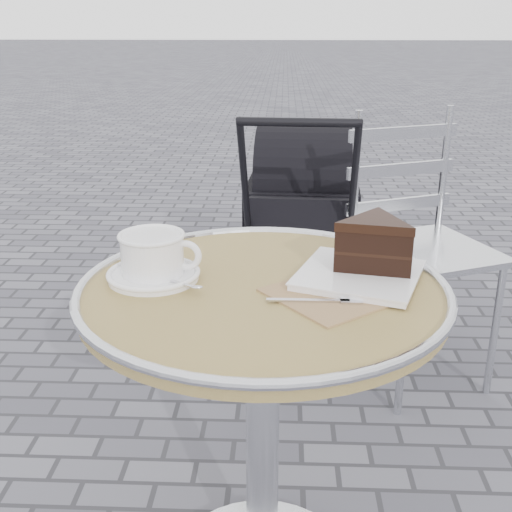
{
  "coord_description": "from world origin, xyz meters",
  "views": [
    {
      "loc": [
        0.04,
        -1.13,
        1.21
      ],
      "look_at": [
        -0.02,
        0.04,
        0.78
      ],
      "focal_mm": 45.0,
      "sensor_mm": 36.0,
      "label": 1
    }
  ],
  "objects_px": {
    "cafe_table": "(263,362)",
    "bistro_chair": "(411,216)",
    "baby_stroller": "(301,226)",
    "cake_plate_set": "(370,251)",
    "cappuccino_set": "(154,259)"
  },
  "relations": [
    {
      "from": "cake_plate_set",
      "to": "baby_stroller",
      "type": "height_order",
      "value": "baby_stroller"
    },
    {
      "from": "cake_plate_set",
      "to": "baby_stroller",
      "type": "relative_size",
      "value": 0.39
    },
    {
      "from": "cafe_table",
      "to": "baby_stroller",
      "type": "bearing_deg",
      "value": 85.32
    },
    {
      "from": "cake_plate_set",
      "to": "bistro_chair",
      "type": "distance_m",
      "value": 1.0
    },
    {
      "from": "baby_stroller",
      "to": "cafe_table",
      "type": "bearing_deg",
      "value": -91.32
    },
    {
      "from": "cafe_table",
      "to": "baby_stroller",
      "type": "relative_size",
      "value": 0.79
    },
    {
      "from": "cafe_table",
      "to": "bistro_chair",
      "type": "distance_m",
      "value": 1.11
    },
    {
      "from": "bistro_chair",
      "to": "baby_stroller",
      "type": "height_order",
      "value": "same"
    },
    {
      "from": "bistro_chair",
      "to": "baby_stroller",
      "type": "bearing_deg",
      "value": 111.56
    },
    {
      "from": "cappuccino_set",
      "to": "baby_stroller",
      "type": "xyz_separation_m",
      "value": [
        0.33,
        1.34,
        -0.35
      ]
    },
    {
      "from": "cake_plate_set",
      "to": "baby_stroller",
      "type": "distance_m",
      "value": 1.37
    },
    {
      "from": "cafe_table",
      "to": "cake_plate_set",
      "type": "height_order",
      "value": "cake_plate_set"
    },
    {
      "from": "cafe_table",
      "to": "cappuccino_set",
      "type": "relative_size",
      "value": 3.88
    },
    {
      "from": "cafe_table",
      "to": "cake_plate_set",
      "type": "bearing_deg",
      "value": 15.17
    },
    {
      "from": "cafe_table",
      "to": "bistro_chair",
      "type": "xyz_separation_m",
      "value": [
        0.48,
        1.0,
        0.01
      ]
    }
  ]
}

